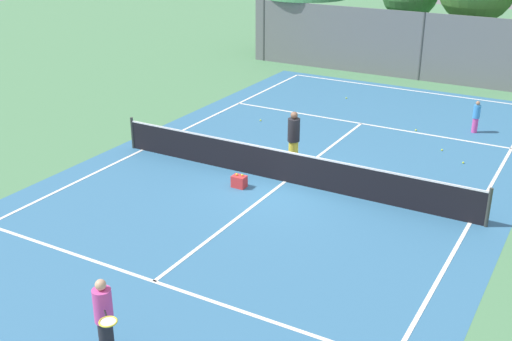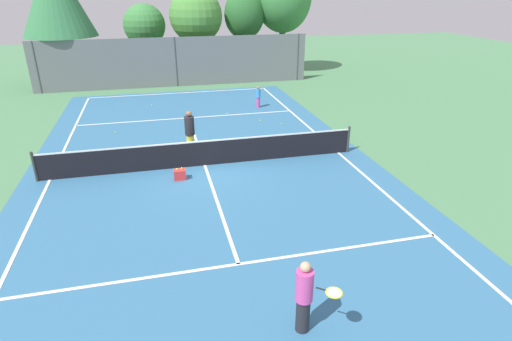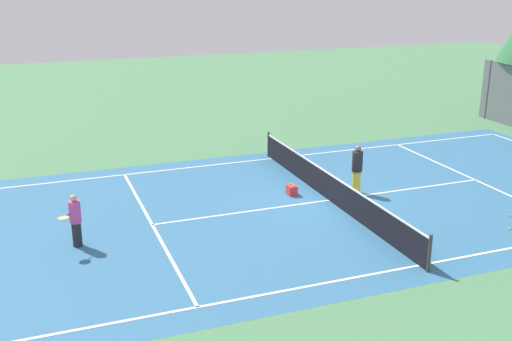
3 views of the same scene
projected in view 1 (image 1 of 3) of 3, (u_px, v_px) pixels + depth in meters
ground_plane at (285, 182)px, 19.30m from camera, size 80.00×80.00×0.00m
court_surface at (285, 182)px, 19.30m from camera, size 13.00×25.00×0.01m
tennis_net at (285, 166)px, 19.10m from camera, size 11.90×0.10×1.10m
perimeter_fence at (422, 47)px, 29.91m from camera, size 18.00×0.12×3.20m
player_0 at (294, 138)px, 20.15m from camera, size 0.39×0.39×1.81m
player_1 at (104, 317)px, 11.54m from camera, size 0.85×0.76×1.63m
player_2 at (476, 117)px, 23.27m from camera, size 0.26×0.26×1.20m
ball_crate at (239, 181)px, 18.87m from camera, size 0.42×0.30×0.43m
tennis_ball_0 at (463, 163)px, 20.64m from camera, size 0.07×0.07×0.07m
tennis_ball_1 at (189, 150)px, 21.75m from camera, size 0.07×0.07×0.07m
tennis_ball_2 at (261, 120)px, 24.71m from camera, size 0.07×0.07×0.07m
tennis_ball_3 at (346, 98)px, 27.57m from camera, size 0.07×0.07×0.07m
tennis_ball_4 at (416, 130)px, 23.63m from camera, size 0.07×0.07×0.07m
tennis_ball_5 at (442, 150)px, 21.71m from camera, size 0.07×0.07×0.07m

